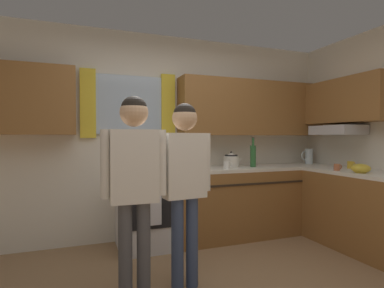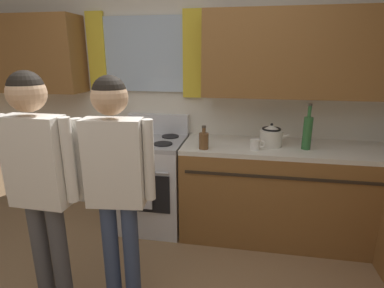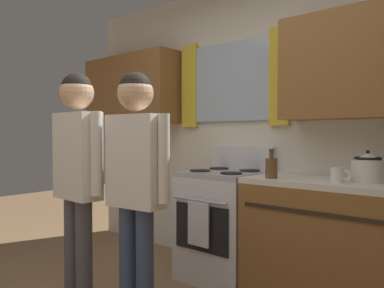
% 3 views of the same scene
% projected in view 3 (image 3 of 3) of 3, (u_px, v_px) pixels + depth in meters
% --- Properties ---
extents(back_wall_unit, '(4.60, 0.42, 2.60)m').
position_uv_depth(back_wall_unit, '(281.00, 104.00, 3.06)').
color(back_wall_unit, silver).
rests_on(back_wall_unit, ground).
extents(stove_oven, '(0.63, 0.67, 1.10)m').
position_uv_depth(stove_oven, '(225.00, 222.00, 3.12)').
color(stove_oven, silver).
rests_on(stove_oven, ground).
extents(bottle_squat_brown, '(0.08, 0.08, 0.21)m').
position_uv_depth(bottle_squat_brown, '(271.00, 167.00, 2.60)').
color(bottle_squat_brown, brown).
rests_on(bottle_squat_brown, kitchen_counter_run).
extents(mug_ceramic_white, '(0.13, 0.08, 0.09)m').
position_uv_depth(mug_ceramic_white, '(338.00, 175.00, 2.35)').
color(mug_ceramic_white, white).
rests_on(mug_ceramic_white, kitchen_counter_run).
extents(stovetop_kettle, '(0.27, 0.20, 0.21)m').
position_uv_depth(stovetop_kettle, '(368.00, 168.00, 2.38)').
color(stovetop_kettle, silver).
rests_on(stovetop_kettle, kitchen_counter_run).
extents(adult_left, '(0.50, 0.22, 1.60)m').
position_uv_depth(adult_left, '(77.00, 165.00, 2.41)').
color(adult_left, '#4C4C51').
rests_on(adult_left, ground).
extents(adult_in_plaid, '(0.49, 0.21, 1.58)m').
position_uv_depth(adult_in_plaid, '(136.00, 171.00, 2.21)').
color(adult_in_plaid, '#38476B').
rests_on(adult_in_plaid, ground).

